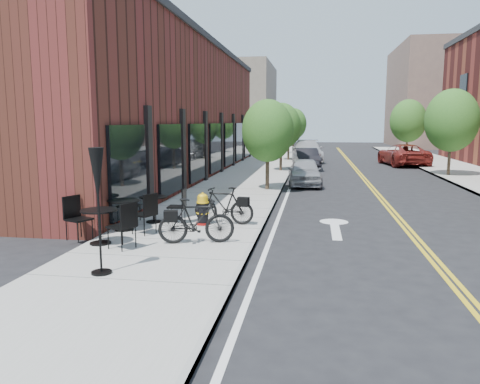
{
  "coord_description": "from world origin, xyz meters",
  "views": [
    {
      "loc": [
        1.37,
        -10.8,
        2.98
      ],
      "look_at": [
        -0.71,
        2.23,
        1.0
      ],
      "focal_mm": 35.0,
      "sensor_mm": 36.0,
      "label": 1
    }
  ],
  "objects_px": {
    "bistro_set_a": "(99,222)",
    "bistro_set_b": "(154,205)",
    "bicycle_left": "(224,205)",
    "bicycle_right": "(196,221)",
    "parked_car_a": "(305,172)",
    "parked_car_c": "(307,151)",
    "parked_car_b": "(306,159)",
    "patio_umbrella": "(98,184)",
    "fire_hydrant": "(203,209)",
    "parked_car_far": "(403,155)",
    "bistro_set_c": "(124,210)"
  },
  "relations": [
    {
      "from": "bicycle_right",
      "to": "parked_car_far",
      "type": "relative_size",
      "value": 0.34
    },
    {
      "from": "patio_umbrella",
      "to": "parked_car_c",
      "type": "distance_m",
      "value": 27.87
    },
    {
      "from": "parked_car_b",
      "to": "bicycle_left",
      "type": "bearing_deg",
      "value": -104.56
    },
    {
      "from": "bicycle_left",
      "to": "parked_car_far",
      "type": "height_order",
      "value": "parked_car_far"
    },
    {
      "from": "patio_umbrella",
      "to": "parked_car_b",
      "type": "xyz_separation_m",
      "value": [
        3.47,
        22.09,
        -1.18
      ]
    },
    {
      "from": "fire_hydrant",
      "to": "patio_umbrella",
      "type": "relative_size",
      "value": 0.38
    },
    {
      "from": "fire_hydrant",
      "to": "bistro_set_c",
      "type": "relative_size",
      "value": 0.46
    },
    {
      "from": "bicycle_left",
      "to": "patio_umbrella",
      "type": "xyz_separation_m",
      "value": [
        -1.46,
        -4.72,
        1.19
      ]
    },
    {
      "from": "fire_hydrant",
      "to": "bistro_set_c",
      "type": "height_order",
      "value": "bistro_set_c"
    },
    {
      "from": "fire_hydrant",
      "to": "parked_car_c",
      "type": "relative_size",
      "value": 0.16
    },
    {
      "from": "bistro_set_c",
      "to": "parked_car_far",
      "type": "height_order",
      "value": "parked_car_far"
    },
    {
      "from": "bicycle_left",
      "to": "parked_car_c",
      "type": "height_order",
      "value": "parked_car_c"
    },
    {
      "from": "patio_umbrella",
      "to": "parked_car_c",
      "type": "xyz_separation_m",
      "value": [
        3.4,
        27.64,
        -1.03
      ]
    },
    {
      "from": "parked_car_a",
      "to": "bistro_set_c",
      "type": "bearing_deg",
      "value": -116.51
    },
    {
      "from": "parked_car_b",
      "to": "parked_car_c",
      "type": "bearing_deg",
      "value": 82.8
    },
    {
      "from": "bicycle_left",
      "to": "bistro_set_a",
      "type": "distance_m",
      "value": 3.63
    },
    {
      "from": "parked_car_b",
      "to": "patio_umbrella",
      "type": "bearing_deg",
      "value": -106.88
    },
    {
      "from": "bistro_set_a",
      "to": "patio_umbrella",
      "type": "relative_size",
      "value": 0.84
    },
    {
      "from": "fire_hydrant",
      "to": "parked_car_b",
      "type": "height_order",
      "value": "parked_car_b"
    },
    {
      "from": "patio_umbrella",
      "to": "parked_car_b",
      "type": "height_order",
      "value": "patio_umbrella"
    },
    {
      "from": "bicycle_left",
      "to": "bistro_set_c",
      "type": "distance_m",
      "value": 2.75
    },
    {
      "from": "patio_umbrella",
      "to": "parked_car_b",
      "type": "distance_m",
      "value": 22.39
    },
    {
      "from": "bicycle_right",
      "to": "parked_car_a",
      "type": "xyz_separation_m",
      "value": [
        2.29,
        11.65,
        -0.02
      ]
    },
    {
      "from": "fire_hydrant",
      "to": "bistro_set_b",
      "type": "relative_size",
      "value": 0.5
    },
    {
      "from": "parked_car_b",
      "to": "parked_car_a",
      "type": "bearing_deg",
      "value": -97.55
    },
    {
      "from": "bicycle_left",
      "to": "bistro_set_b",
      "type": "xyz_separation_m",
      "value": [
        -2.02,
        -0.14,
        -0.04
      ]
    },
    {
      "from": "parked_car_c",
      "to": "bicycle_right",
      "type": "bearing_deg",
      "value": -97.49
    },
    {
      "from": "bistro_set_a",
      "to": "parked_car_c",
      "type": "distance_m",
      "value": 25.96
    },
    {
      "from": "bicycle_right",
      "to": "bistro_set_b",
      "type": "height_order",
      "value": "bicycle_right"
    },
    {
      "from": "bicycle_left",
      "to": "patio_umbrella",
      "type": "bearing_deg",
      "value": -9.11
    },
    {
      "from": "bistro_set_c",
      "to": "parked_car_a",
      "type": "xyz_separation_m",
      "value": [
        4.53,
        10.63,
        -0.01
      ]
    },
    {
      "from": "bistro_set_b",
      "to": "parked_car_b",
      "type": "relative_size",
      "value": 0.46
    },
    {
      "from": "bistro_set_a",
      "to": "parked_car_b",
      "type": "distance_m",
      "value": 20.53
    },
    {
      "from": "bistro_set_b",
      "to": "parked_car_c",
      "type": "relative_size",
      "value": 0.33
    },
    {
      "from": "parked_car_c",
      "to": "parked_car_far",
      "type": "bearing_deg",
      "value": -20.35
    },
    {
      "from": "parked_car_b",
      "to": "parked_car_far",
      "type": "xyz_separation_m",
      "value": [
        6.53,
        3.43,
        0.08
      ]
    },
    {
      "from": "bistro_set_c",
      "to": "parked_car_c",
      "type": "height_order",
      "value": "parked_car_c"
    },
    {
      "from": "parked_car_b",
      "to": "parked_car_far",
      "type": "height_order",
      "value": "parked_car_far"
    },
    {
      "from": "parked_car_c",
      "to": "parked_car_far",
      "type": "height_order",
      "value": "parked_car_c"
    },
    {
      "from": "bistro_set_c",
      "to": "parked_car_far",
      "type": "xyz_separation_m",
      "value": [
        11.0,
        22.03,
        0.08
      ]
    },
    {
      "from": "bistro_set_a",
      "to": "bistro_set_b",
      "type": "bearing_deg",
      "value": 103.47
    },
    {
      "from": "parked_car_a",
      "to": "parked_car_far",
      "type": "relative_size",
      "value": 0.71
    },
    {
      "from": "bistro_set_a",
      "to": "parked_car_a",
      "type": "height_order",
      "value": "parked_car_a"
    },
    {
      "from": "bistro_set_b",
      "to": "parked_car_c",
      "type": "height_order",
      "value": "parked_car_c"
    },
    {
      "from": "bistro_set_b",
      "to": "parked_car_c",
      "type": "distance_m",
      "value": 23.4
    },
    {
      "from": "bistro_set_a",
      "to": "bistro_set_b",
      "type": "xyz_separation_m",
      "value": [
        0.44,
        2.52,
        -0.05
      ]
    },
    {
      "from": "bistro_set_b",
      "to": "parked_car_c",
      "type": "xyz_separation_m",
      "value": [
        3.96,
        23.07,
        0.2
      ]
    },
    {
      "from": "fire_hydrant",
      "to": "parked_car_far",
      "type": "bearing_deg",
      "value": 63.91
    },
    {
      "from": "bicycle_left",
      "to": "bistro_set_a",
      "type": "relative_size",
      "value": 0.87
    },
    {
      "from": "patio_umbrella",
      "to": "parked_car_a",
      "type": "bearing_deg",
      "value": 75.98
    }
  ]
}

